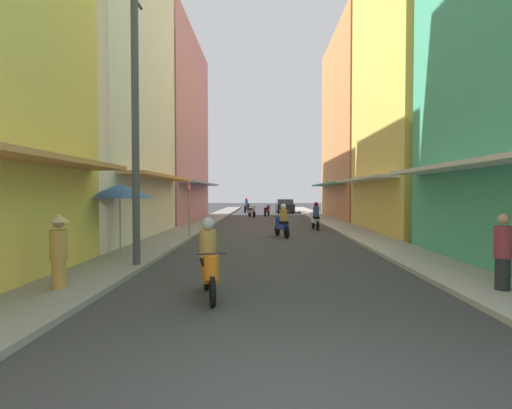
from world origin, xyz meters
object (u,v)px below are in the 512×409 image
object	(u,v)px
motorbike_maroon	(267,210)
pedestrian_crossing	(503,255)
motorbike_orange	(209,262)
motorbike_silver	(252,211)
pedestrian_foreground	(59,249)
utility_pole	(135,121)
motorbike_white	(315,217)
parked_car	(285,206)
motorbike_black	(247,206)
motorbike_blue	(282,222)
vendor_umbrella	(120,191)
street_sign_no_entry	(189,201)

from	to	relation	value
motorbike_maroon	pedestrian_crossing	size ratio (longest dim) A/B	1.07
motorbike_orange	motorbike_silver	world-z (taller)	motorbike_orange
pedestrian_foreground	utility_pole	distance (m)	4.16
motorbike_silver	utility_pole	bearing A→B (deg)	-96.38
motorbike_white	motorbike_maroon	xyz separation A→B (m)	(-2.62, 13.20, -0.20)
motorbike_silver	parked_car	xyz separation A→B (m)	(3.21, 7.48, 0.24)
motorbike_white	motorbike_silver	distance (m)	11.71
motorbike_orange	pedestrian_crossing	distance (m)	5.92
motorbike_black	motorbike_blue	world-z (taller)	same
motorbike_blue	motorbike_black	bearing A→B (deg)	96.74
motorbike_black	vendor_umbrella	distance (m)	28.51
motorbike_maroon	pedestrian_foreground	xyz separation A→B (m)	(-4.51, -27.14, 0.42)
motorbike_blue	parked_car	size ratio (longest dim) A/B	0.42
pedestrian_crossing	vendor_umbrella	distance (m)	10.47
motorbike_blue	pedestrian_crossing	size ratio (longest dim) A/B	1.05
motorbike_white	motorbike_black	bearing A→B (deg)	104.11
motorbike_maroon	utility_pole	xyz separation A→B (m)	(-3.81, -24.48, 3.54)
vendor_umbrella	street_sign_no_entry	size ratio (longest dim) A/B	0.89
motorbike_silver	pedestrian_crossing	bearing A→B (deg)	-76.87
utility_pole	motorbike_silver	bearing A→B (deg)	83.62
motorbike_black	parked_car	size ratio (longest dim) A/B	0.43
parked_car	vendor_umbrella	xyz separation A→B (m)	(-6.82, -28.01, 1.40)
motorbike_blue	pedestrian_foreground	world-z (taller)	pedestrian_foreground
motorbike_black	pedestrian_crossing	xyz separation A→B (m)	(6.61, -32.72, 0.13)
pedestrian_foreground	motorbike_silver	bearing A→B (deg)	82.70
motorbike_black	pedestrian_foreground	xyz separation A→B (m)	(-2.40, -32.78, 0.22)
motorbike_maroon	motorbike_silver	distance (m)	2.53
motorbike_silver	motorbike_black	bearing A→B (deg)	95.87
motorbike_silver	street_sign_no_entry	size ratio (longest dim) A/B	0.65
vendor_umbrella	utility_pole	xyz separation A→B (m)	(1.12, -1.78, 1.90)
pedestrian_foreground	utility_pole	size ratio (longest dim) A/B	0.21
motorbike_white	motorbike_silver	size ratio (longest dim) A/B	1.04
utility_pole	pedestrian_foreground	bearing A→B (deg)	-104.87
motorbike_blue	motorbike_silver	size ratio (longest dim) A/B	1.01
parked_car	pedestrian_crossing	bearing A→B (deg)	-85.41
motorbike_maroon	parked_car	bearing A→B (deg)	70.34
motorbike_white	pedestrian_crossing	distance (m)	14.01
motorbike_blue	motorbike_white	distance (m)	4.22
motorbike_blue	motorbike_white	world-z (taller)	same
pedestrian_crossing	motorbike_white	bearing A→B (deg)	97.71
motorbike_blue	motorbike_orange	xyz separation A→B (m)	(-1.96, -10.44, 0.00)
motorbike_white	vendor_umbrella	size ratio (longest dim) A/B	0.77
motorbike_white	utility_pole	bearing A→B (deg)	-119.66
motorbike_orange	pedestrian_foreground	distance (m)	3.11
motorbike_black	street_sign_no_entry	world-z (taller)	street_sign_no_entry
motorbike_black	motorbike_maroon	bearing A→B (deg)	-69.44
pedestrian_foreground	street_sign_no_entry	world-z (taller)	street_sign_no_entry
motorbike_maroon	parked_car	xyz separation A→B (m)	(1.90, 5.31, 0.24)
motorbike_blue	utility_pole	bearing A→B (deg)	-119.79
street_sign_no_entry	utility_pole	bearing A→B (deg)	-90.83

